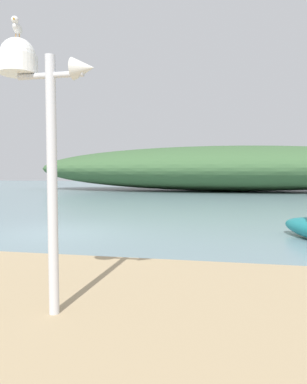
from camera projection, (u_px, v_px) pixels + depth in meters
name	position (u px, v px, depth m)	size (l,w,h in m)	color
ground_plane	(61.00, 232.00, 11.00)	(120.00, 120.00, 0.00)	gray
distant_hill	(226.00, 168.00, 35.37)	(39.98, 12.56, 4.51)	#3D6038
mast_structure	(33.00, 93.00, 4.09)	(1.17, 0.45, 3.27)	silver
seagull_on_radar	(17.00, 27.00, 4.07)	(0.15, 0.29, 0.21)	orange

